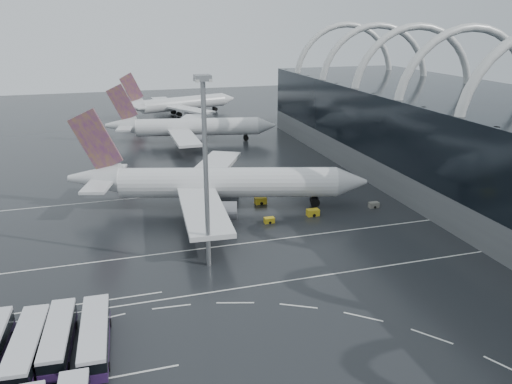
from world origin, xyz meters
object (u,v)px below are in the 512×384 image
object	(u,v)px
airliner_main	(214,183)
airliner_gate_b	(189,128)
bus_row_near_b	(27,348)
gse_cart_belly_c	(269,220)
gse_cart_belly_e	(261,201)
floodlight_mast	(205,151)
bus_row_near_c	(58,337)
bus_row_near_d	(95,336)
gse_cart_belly_d	(374,205)
gse_cart_belly_a	(313,212)
airliner_gate_c	(178,104)

from	to	relation	value
airliner_main	airliner_gate_b	bearing A→B (deg)	101.21
airliner_main	bus_row_near_b	world-z (taller)	airliner_main
gse_cart_belly_c	gse_cart_belly_e	xyz separation A→B (m)	(1.44, 10.12, 0.13)
bus_row_near_b	floodlight_mast	distance (m)	33.08
gse_cart_belly_e	bus_row_near_c	bearing A→B (deg)	-132.63
bus_row_near_d	gse_cart_belly_d	size ratio (longest dim) A/B	6.69
gse_cart_belly_e	floodlight_mast	bearing A→B (deg)	-123.49
airliner_main	floodlight_mast	distance (m)	27.96
airliner_main	airliner_gate_b	xyz separation A→B (m)	(4.41, 56.98, -0.53)
airliner_gate_b	gse_cart_belly_c	xyz separation A→B (m)	(3.63, -67.84, -3.95)
airliner_gate_b	gse_cart_belly_c	bearing A→B (deg)	-75.48
gse_cart_belly_a	gse_cart_belly_e	distance (m)	11.91
airliner_gate_c	gse_cart_belly_e	xyz separation A→B (m)	(1.81, -103.18, -3.72)
bus_row_near_b	gse_cart_belly_d	size ratio (longest dim) A/B	6.60
floodlight_mast	gse_cart_belly_e	bearing A→B (deg)	56.51
airliner_main	gse_cart_belly_a	xyz separation A→B (m)	(17.14, -9.86, -4.35)
airliner_gate_c	bus_row_near_c	size ratio (longest dim) A/B	3.88
airliner_gate_b	gse_cart_belly_a	bearing A→B (deg)	-67.76
bus_row_near_d	gse_cart_belly_a	distance (m)	50.14
bus_row_near_b	gse_cart_belly_a	size ratio (longest dim) A/B	5.56
airliner_main	gse_cart_belly_d	xyz separation A→B (m)	(30.47, -9.27, -4.45)
bus_row_near_d	gse_cart_belly_e	xyz separation A→B (m)	(31.85, 39.96, -1.13)
gse_cart_belly_e	bus_row_near_d	bearing A→B (deg)	-128.55
airliner_main	gse_cart_belly_d	world-z (taller)	airliner_main
gse_cart_belly_c	gse_cart_belly_d	bearing A→B (deg)	4.06
bus_row_near_b	gse_cart_belly_c	world-z (taller)	bus_row_near_b
airliner_gate_b	floodlight_mast	world-z (taller)	floodlight_mast
airliner_main	gse_cart_belly_e	world-z (taller)	airliner_main
airliner_gate_c	gse_cart_belly_c	world-z (taller)	airliner_gate_c
floodlight_mast	airliner_gate_c	bearing A→B (deg)	83.86
airliner_gate_c	floodlight_mast	bearing A→B (deg)	-113.81
bus_row_near_d	gse_cart_belly_e	size ratio (longest dim) A/B	5.61
airliner_gate_c	bus_row_near_d	size ratio (longest dim) A/B	3.64
floodlight_mast	gse_cart_belly_c	world-z (taller)	floodlight_mast
airliner_gate_b	bus_row_near_b	bearing A→B (deg)	-97.65
gse_cart_belly_d	gse_cart_belly_e	distance (m)	22.66
bus_row_near_b	airliner_main	bearing A→B (deg)	-31.63
bus_row_near_d	gse_cart_belly_a	world-z (taller)	bus_row_near_d
gse_cart_belly_a	gse_cart_belly_d	world-z (taller)	gse_cart_belly_a
bus_row_near_b	bus_row_near_d	distance (m)	7.09
bus_row_near_d	gse_cart_belly_c	distance (m)	42.62
bus_row_near_c	floodlight_mast	world-z (taller)	floodlight_mast
gse_cart_belly_d	floodlight_mast	bearing A→B (deg)	-157.90
bus_row_near_c	gse_cart_belly_d	xyz separation A→B (m)	(56.82, 30.38, -1.12)
bus_row_near_b	gse_cart_belly_e	xyz separation A→B (m)	(38.94, 40.03, -1.09)
bus_row_near_d	gse_cart_belly_e	bearing A→B (deg)	-36.56
gse_cart_belly_d	airliner_gate_b	bearing A→B (deg)	111.48
gse_cart_belly_c	floodlight_mast	bearing A→B (deg)	-136.67
airliner_gate_b	bus_row_near_d	bearing A→B (deg)	-93.87
airliner_main	floodlight_mast	xyz separation A→B (m)	(-5.95, -24.06, 12.94)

